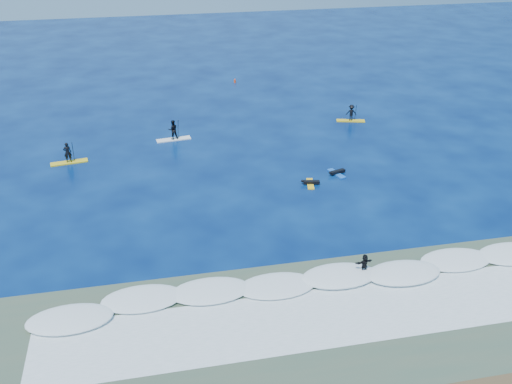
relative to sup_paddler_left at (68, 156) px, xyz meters
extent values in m
plane|color=#031240|center=(16.78, -11.48, -0.70)|extent=(160.00, 160.00, 0.00)
cube|color=#3E5441|center=(16.78, -25.48, -0.69)|extent=(90.00, 13.00, 0.01)
cube|color=white|center=(16.78, -21.48, -0.70)|extent=(40.00, 6.00, 0.30)
cube|color=silver|center=(16.78, -24.48, -0.70)|extent=(34.00, 5.00, 0.02)
cube|color=yellow|center=(0.00, 0.00, -0.65)|extent=(3.27, 1.24, 0.11)
imported|color=black|center=(0.00, 0.00, 0.32)|extent=(0.73, 0.53, 1.84)
cylinder|color=black|center=(0.47, 0.07, 0.26)|extent=(0.15, 0.73, 2.14)
cube|color=black|center=(0.47, 0.07, -0.75)|extent=(0.13, 0.03, 0.32)
cube|color=white|center=(9.49, 3.49, -0.64)|extent=(3.39, 1.22, 0.11)
imported|color=black|center=(9.49, 3.49, 0.36)|extent=(1.01, 0.83, 1.91)
cylinder|color=black|center=(9.98, 3.55, 0.29)|extent=(0.14, 0.76, 2.22)
cube|color=black|center=(9.98, 3.55, -0.76)|extent=(0.13, 0.03, 0.33)
cube|color=gold|center=(28.08, 4.85, -0.65)|extent=(3.04, 1.48, 0.10)
imported|color=black|center=(28.08, 4.85, 0.24)|extent=(1.22, 0.89, 1.69)
cylinder|color=black|center=(28.50, 4.74, 0.18)|extent=(0.22, 0.67, 1.97)
cube|color=black|center=(28.50, 4.74, -0.75)|extent=(0.12, 0.03, 0.29)
cube|color=yellow|center=(19.73, -8.40, -0.65)|extent=(0.91, 2.01, 0.09)
cube|color=black|center=(19.82, -8.42, -0.50)|extent=(1.39, 0.62, 0.22)
sphere|color=black|center=(19.08, -8.27, -0.40)|extent=(0.22, 0.22, 0.22)
cube|color=blue|center=(22.47, -7.01, -0.65)|extent=(1.12, 2.10, 0.10)
cube|color=black|center=(22.56, -6.98, -0.49)|extent=(1.45, 0.76, 0.23)
sphere|color=black|center=(21.80, -7.22, -0.39)|extent=(0.23, 0.23, 0.23)
cube|color=white|center=(19.39, -21.17, -0.50)|extent=(1.94, 0.79, 0.10)
imported|color=black|center=(19.39, -21.17, 0.18)|extent=(1.21, 0.54, 1.26)
cylinder|color=#FB4516|center=(18.52, 20.80, -0.50)|extent=(0.25, 0.25, 0.40)
cone|color=#FB4516|center=(18.52, 20.80, -0.20)|extent=(0.18, 0.18, 0.20)
camera|label=1|loc=(6.89, -48.33, 20.45)|focal=40.00mm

